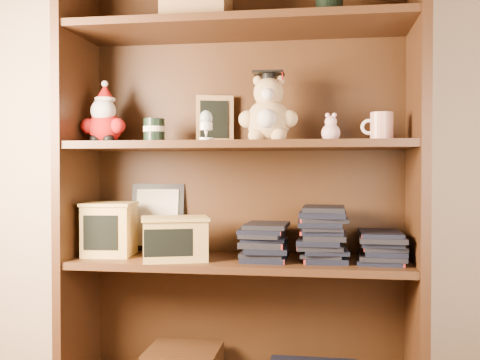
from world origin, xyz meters
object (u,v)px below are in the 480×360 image
at_px(grad_teddy_bear, 268,114).
at_px(treats_box, 110,229).
at_px(teacher_mug, 381,127).
at_px(bookcase, 241,191).

bearing_deg(grad_teddy_bear, treats_box, 179.34).
xyz_separation_m(teacher_mug, treats_box, (-0.94, -0.00, -0.35)).
height_order(grad_teddy_bear, teacher_mug, grad_teddy_bear).
bearing_deg(grad_teddy_bear, bookcase, 150.14).
distance_m(teacher_mug, treats_box, 1.00).
height_order(bookcase, treats_box, bookcase).
bearing_deg(bookcase, teacher_mug, -6.11).
height_order(teacher_mug, treats_box, teacher_mug).
bearing_deg(treats_box, grad_teddy_bear, -0.66).
distance_m(grad_teddy_bear, treats_box, 0.69).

